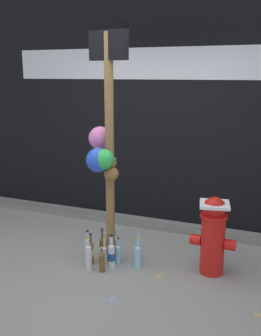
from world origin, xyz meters
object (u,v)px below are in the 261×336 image
Objects in this scene: bottle_9 at (102,262)px; memorial_post at (105,137)px; bottle_6 at (102,248)px; bottle_10 at (89,257)px; bottle_11 at (111,255)px; bottle_5 at (108,242)px; bottle_8 at (118,253)px; bottle_2 at (138,255)px; bottle_7 at (105,254)px; fire_hydrant at (213,234)px; bottle_1 at (116,246)px; bottle_4 at (88,248)px; bottle_0 at (91,252)px; bottle_3 at (139,249)px.

memorial_post is at bearing 103.97° from bottle_9.
bottle_10 is at bearing -94.66° from bottle_6.
bottle_11 is (0.19, -0.15, 0.02)m from bottle_6.
bottle_8 is (0.19, -0.13, -0.05)m from bottle_5.
bottle_2 is 0.88× the size of bottle_5.
bottle_10 is (-0.09, -0.20, 0.04)m from bottle_7.
bottle_8 is (-0.23, 0.00, -0.02)m from bottle_2.
memorial_post is at bearing -27.20° from bottle_6.
bottle_10 is (-0.09, -0.25, -1.27)m from memorial_post.
fire_hydrant is at bearing 16.78° from bottle_11.
bottle_8 is at bearing -54.35° from bottle_1.
bottle_4 is at bearing -174.38° from bottle_2.
bottle_2 is at bearing 36.70° from bottle_9.
bottle_5 reaches higher than bottle_9.
bottle_9 is (0.19, -0.12, -0.02)m from bottle_0.
bottle_7 is 0.75× the size of bottle_11.
bottle_11 reaches higher than bottle_0.
bottle_6 is (0.14, 0.09, -0.01)m from bottle_4.
memorial_post is 1.29m from bottle_4.
bottle_5 reaches higher than bottle_2.
bottle_8 is 0.85× the size of bottle_10.
memorial_post is 1.33m from bottle_9.
bottle_1 is at bearing 125.65° from bottle_8.
bottle_4 is 0.16m from bottle_6.
fire_hydrant is 2.27× the size of bottle_6.
bottle_11 is at bearing -76.20° from bottle_1.
memorial_post reaches higher than bottle_8.
bottle_6 is (-0.12, -0.10, -0.00)m from bottle_1.
bottle_6 is 0.30m from bottle_9.
bottle_4 is 1.00× the size of bottle_10.
fire_hydrant reaches higher than bottle_9.
bottle_0 is (-1.29, -0.30, -0.30)m from fire_hydrant.
memorial_post is 7.45× the size of bottle_1.
bottle_3 is 1.22× the size of bottle_8.
bottle_3 is at bearing 20.12° from bottle_4.
memorial_post reaches higher than bottle_3.
bottle_5 is (-0.10, 0.01, 0.03)m from bottle_1.
bottle_5 is 1.31× the size of bottle_8.
bottle_1 is (-1.09, -0.06, -0.30)m from fire_hydrant.
bottle_6 reaches higher than bottle_1.
bottle_5 is at bearing 69.93° from bottle_0.
memorial_post is at bearing 69.84° from bottle_10.
bottle_11 is (-0.22, -0.27, 0.01)m from bottle_3.
bottle_11 is at bearing 31.88° from bottle_10.
bottle_8 is at bearing 70.71° from bottle_9.
memorial_post reaches higher than fire_hydrant.
bottle_7 is at bearing 25.61° from bottle_0.
memorial_post is at bearing -112.95° from bottle_1.
bottle_3 is 0.24m from bottle_8.
bottle_7 is at bearing -157.44° from bottle_8.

